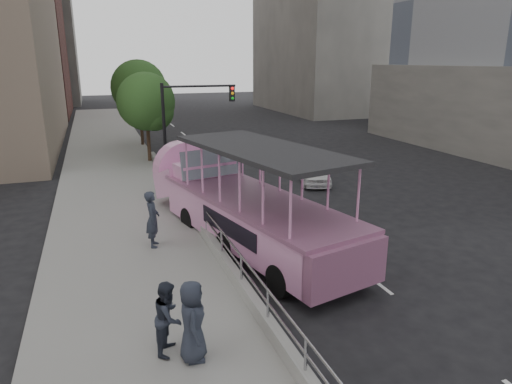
{
  "coord_description": "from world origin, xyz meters",
  "views": [
    {
      "loc": [
        -6.5,
        -12.7,
        6.37
      ],
      "look_at": [
        -1.36,
        1.79,
        1.92
      ],
      "focal_mm": 32.0,
      "sensor_mm": 36.0,
      "label": 1
    }
  ],
  "objects": [
    {
      "name": "guardrail",
      "position": [
        -3.12,
        2.0,
        1.14
      ],
      "size": [
        0.07,
        22.0,
        0.71
      ],
      "color": "#AAAAAF",
      "rests_on": "kerb_wall"
    },
    {
      "name": "car",
      "position": [
        4.35,
        8.69,
        0.62
      ],
      "size": [
        2.41,
        3.89,
        1.24
      ],
      "primitive_type": "imported",
      "rotation": [
        0.0,
        0.0,
        -0.28
      ],
      "color": "white",
      "rests_on": "ground"
    },
    {
      "name": "street_tree_far",
      "position": [
        -3.1,
        21.93,
        4.31
      ],
      "size": [
        3.97,
        3.97,
        6.45
      ],
      "color": "#311F16",
      "rests_on": "ground"
    },
    {
      "name": "ground",
      "position": [
        0.0,
        0.0,
        0.0
      ],
      "size": [
        160.0,
        160.0,
        0.0
      ],
      "primitive_type": "plane",
      "color": "black"
    },
    {
      "name": "pedestrian_far",
      "position": [
        -4.97,
        -4.44,
        1.19
      ],
      "size": [
        0.7,
        0.95,
        1.78
      ],
      "primitive_type": "imported",
      "rotation": [
        0.0,
        0.0,
        1.4
      ],
      "color": "#292F3C",
      "rests_on": "sidewalk"
    },
    {
      "name": "pedestrian_near",
      "position": [
        -4.95,
        2.01,
        1.26
      ],
      "size": [
        0.58,
        0.78,
        1.93
      ],
      "primitive_type": "imported",
      "rotation": [
        0.0,
        0.0,
        1.39
      ],
      "color": "#292F3C",
      "rests_on": "sidewalk"
    },
    {
      "name": "street_tree_near",
      "position": [
        -3.3,
        15.93,
        3.82
      ],
      "size": [
        3.52,
        3.52,
        5.72
      ],
      "color": "#311F16",
      "rests_on": "ground"
    },
    {
      "name": "pedestrian_mid",
      "position": [
        -5.39,
        -4.0,
        1.12
      ],
      "size": [
        0.89,
        0.98,
        1.63
      ],
      "primitive_type": "imported",
      "rotation": [
        0.0,
        0.0,
        1.14
      ],
      "color": "#292F3C",
      "rests_on": "sidewalk"
    },
    {
      "name": "parking_sign",
      "position": [
        -2.77,
        7.8,
        1.78
      ],
      "size": [
        0.12,
        0.64,
        2.84
      ],
      "color": "black",
      "rests_on": "ground"
    },
    {
      "name": "kerb_wall",
      "position": [
        -3.12,
        2.0,
        0.48
      ],
      "size": [
        0.24,
        30.0,
        0.36
      ],
      "primitive_type": "cube",
      "color": "#AAAAA5",
      "rests_on": "sidewalk"
    },
    {
      "name": "duck_boat",
      "position": [
        -1.84,
        2.31,
        1.37
      ],
      "size": [
        5.08,
        11.42,
        3.69
      ],
      "color": "black",
      "rests_on": "ground"
    },
    {
      "name": "sidewalk",
      "position": [
        -5.75,
        10.0,
        0.15
      ],
      "size": [
        5.5,
        80.0,
        0.3
      ],
      "primitive_type": "cube",
      "color": "gray",
      "rests_on": "ground"
    },
    {
      "name": "traffic_signal",
      "position": [
        -1.7,
        12.5,
        3.5
      ],
      "size": [
        4.2,
        0.32,
        5.2
      ],
      "color": "black",
      "rests_on": "ground"
    },
    {
      "name": "midrise_stone_b",
      "position": [
        -16.0,
        64.0,
        10.0
      ],
      "size": [
        16.0,
        14.0,
        20.0
      ],
      "primitive_type": "cube",
      "color": "gray",
      "rests_on": "ground"
    }
  ]
}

